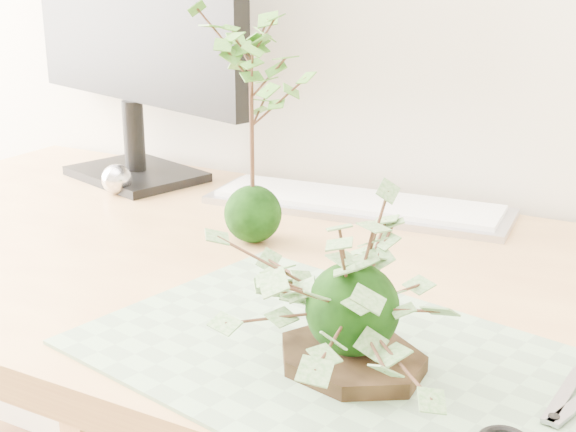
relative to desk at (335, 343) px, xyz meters
The scene contains 8 objects.
desk is the anchor object (origin of this frame).
cutting_mat 0.23m from the desk, 63.28° to the right, with size 0.49×0.33×0.00m, color slate.
stone_dish 0.25m from the desk, 60.88° to the right, with size 0.15×0.15×0.01m, color black.
ivy_kokedama 0.30m from the desk, 60.88° to the right, with size 0.30×0.30×0.17m.
maple_kokedama 0.35m from the desk, 158.79° to the left, with size 0.22×0.22×0.32m.
keyboard 0.29m from the desk, 108.96° to the left, with size 0.47×0.18×0.02m.
monitor 0.66m from the desk, 153.80° to the left, with size 0.53×0.22×0.48m.
foil_ball 0.50m from the desk, 162.56° to the left, with size 0.05×0.05×0.05m, color silver.
Camera 1 is at (0.40, 0.42, 1.11)m, focal length 50.00 mm.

